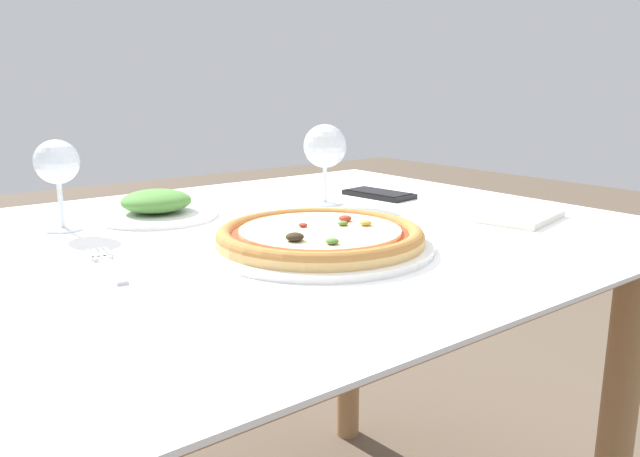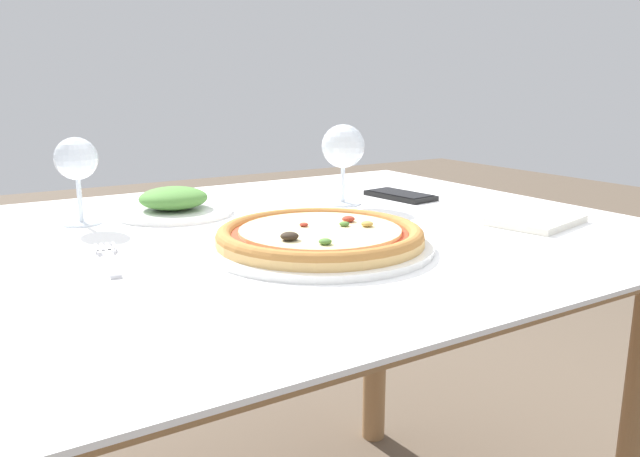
% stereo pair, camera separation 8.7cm
% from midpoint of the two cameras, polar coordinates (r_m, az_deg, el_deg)
% --- Properties ---
extents(dining_table, '(1.13, 0.93, 0.70)m').
position_cam_midpoint_polar(dining_table, '(1.02, -6.24, -5.22)').
color(dining_table, '#997047').
rests_on(dining_table, ground_plane).
extents(pizza_plate, '(0.32, 0.32, 0.04)m').
position_cam_midpoint_polar(pizza_plate, '(0.87, -2.85, -0.86)').
color(pizza_plate, white).
rests_on(pizza_plate, dining_table).
extents(fork, '(0.05, 0.17, 0.00)m').
position_cam_midpoint_polar(fork, '(0.86, -21.67, -3.10)').
color(fork, silver).
rests_on(fork, dining_table).
extents(wine_glass_far_left, '(0.07, 0.07, 0.14)m').
position_cam_midpoint_polar(wine_glass_far_left, '(1.07, -25.10, 5.24)').
color(wine_glass_far_left, silver).
rests_on(wine_glass_far_left, dining_table).
extents(wine_glass_far_right, '(0.08, 0.08, 0.15)m').
position_cam_midpoint_polar(wine_glass_far_right, '(1.19, -1.66, 7.35)').
color(wine_glass_far_right, silver).
rests_on(wine_glass_far_right, dining_table).
extents(cell_phone, '(0.09, 0.15, 0.01)m').
position_cam_midpoint_polar(cell_phone, '(1.28, 3.49, 3.15)').
color(cell_phone, black).
rests_on(cell_phone, dining_table).
extents(side_plate, '(0.21, 0.21, 0.05)m').
position_cam_midpoint_polar(side_plate, '(1.13, -16.87, 1.88)').
color(side_plate, white).
rests_on(side_plate, dining_table).
extents(napkin_folded, '(0.17, 0.14, 0.01)m').
position_cam_midpoint_polar(napkin_folded, '(1.11, 15.60, 1.09)').
color(napkin_folded, silver).
rests_on(napkin_folded, dining_table).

